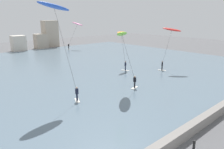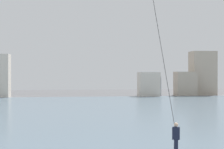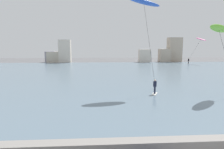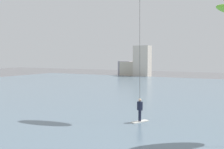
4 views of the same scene
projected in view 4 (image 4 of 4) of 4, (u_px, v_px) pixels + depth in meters
name	position (u px, v px, depth m)	size (l,w,h in m)	color
water_bay	(177.00, 95.00, 32.70)	(84.00, 52.00, 0.10)	slate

